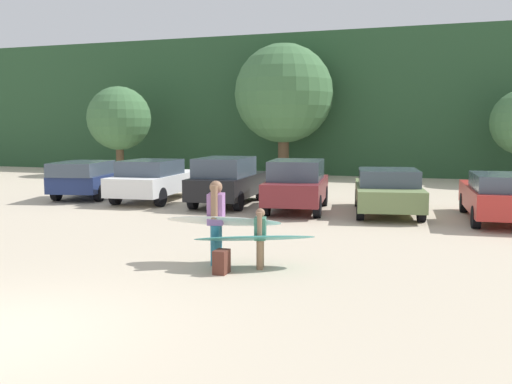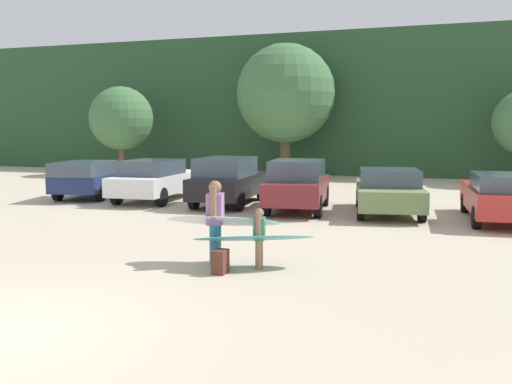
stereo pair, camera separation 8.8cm
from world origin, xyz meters
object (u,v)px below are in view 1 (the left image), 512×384
object	(u,v)px
parked_car_navy	(90,178)
parked_car_black	(228,180)
parked_car_red	(501,196)
surfboard_teal	(255,238)
backpack_dropped	(222,262)
parked_car_maroon	(297,184)
parked_car_white	(155,179)
person_child	(260,234)
person_adult	(216,217)
parked_car_olive_green	(388,191)
surfboard_white	(223,221)

from	to	relation	value
parked_car_navy	parked_car_black	distance (m)	5.88
parked_car_red	surfboard_teal	distance (m)	9.01
backpack_dropped	parked_car_maroon	bearing A→B (deg)	95.40
parked_car_white	backpack_dropped	distance (m)	11.17
parked_car_navy	parked_car_maroon	world-z (taller)	parked_car_maroon
person_child	surfboard_teal	bearing A→B (deg)	19.84
parked_car_black	person_adult	xyz separation A→B (m)	(3.05, -8.19, 0.08)
person_child	backpack_dropped	size ratio (longest dim) A/B	2.62
parked_car_white	parked_car_black	distance (m)	2.99
parked_car_white	parked_car_black	xyz separation A→B (m)	(2.98, -0.22, 0.07)
surfboard_teal	backpack_dropped	bearing A→B (deg)	25.99
person_adult	backpack_dropped	size ratio (longest dim) A/B	3.73
parked_car_black	parked_car_red	xyz separation A→B (m)	(8.81, -0.76, -0.11)
parked_car_red	person_child	size ratio (longest dim) A/B	4.03
parked_car_navy	parked_car_olive_green	world-z (taller)	parked_car_navy
surfboard_teal	person_child	bearing A→B (deg)	-171.38
parked_car_red	backpack_dropped	world-z (taller)	parked_car_red
parked_car_red	backpack_dropped	size ratio (longest dim) A/B	10.55
parked_car_olive_green	backpack_dropped	bearing A→B (deg)	156.13
parked_car_black	parked_car_white	bearing A→B (deg)	81.62
parked_car_black	person_adult	bearing A→B (deg)	-163.73
parked_car_olive_green	backpack_dropped	world-z (taller)	parked_car_olive_green
person_adult	person_child	bearing A→B (deg)	162.13
surfboard_teal	parked_car_white	bearing A→B (deg)	-76.22
parked_car_white	parked_car_olive_green	bearing A→B (deg)	-97.38
parked_car_black	person_adult	world-z (taller)	parked_car_black
person_child	parked_car_white	bearing A→B (deg)	-64.45
surfboard_teal	surfboard_white	bearing A→B (deg)	-36.03
surfboard_teal	backpack_dropped	distance (m)	0.83
parked_car_maroon	surfboard_white	world-z (taller)	parked_car_maroon
parked_car_navy	person_adult	size ratio (longest dim) A/B	2.82
backpack_dropped	parked_car_olive_green	bearing A→B (deg)	76.36
parked_car_white	parked_car_maroon	size ratio (longest dim) A/B	1.14
parked_car_navy	parked_car_red	xyz separation A→B (m)	(14.68, -1.04, -0.01)
parked_car_navy	parked_car_maroon	xyz separation A→B (m)	(8.53, -0.86, 0.10)
parked_car_red	parked_car_black	bearing A→B (deg)	79.80
parked_car_navy	parked_car_red	world-z (taller)	parked_car_red
person_child	backpack_dropped	xyz separation A→B (m)	(-0.55, -0.63, -0.44)
parked_car_red	parked_car_white	bearing A→B (deg)	79.98
parked_car_white	backpack_dropped	world-z (taller)	parked_car_white
parked_car_navy	surfboard_teal	bearing A→B (deg)	-143.65
parked_car_maroon	person_child	distance (m)	7.79
parked_car_olive_green	surfboard_teal	size ratio (longest dim) A/B	1.95
person_adult	surfboard_white	bearing A→B (deg)	170.82
backpack_dropped	parked_car_white	bearing A→B (deg)	125.17
surfboard_white	surfboard_teal	xyz separation A→B (m)	(0.72, -0.14, -0.27)
parked_car_red	backpack_dropped	xyz separation A→B (m)	(-5.36, -8.13, -0.54)
surfboard_teal	parked_car_navy	bearing A→B (deg)	-66.41
person_adult	backpack_dropped	xyz separation A→B (m)	(0.40, -0.70, -0.72)
parked_car_maroon	person_child	world-z (taller)	parked_car_maroon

